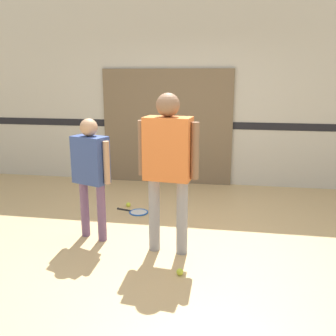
{
  "coord_description": "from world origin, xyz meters",
  "views": [
    {
      "loc": [
        0.7,
        -3.73,
        1.84
      ],
      "look_at": [
        0.08,
        -0.08,
        0.92
      ],
      "focal_mm": 40.0,
      "sensor_mm": 36.0,
      "label": 1
    }
  ],
  "objects": [
    {
      "name": "ground_plane",
      "position": [
        0.0,
        0.0,
        0.0
      ],
      "size": [
        16.0,
        16.0,
        0.0
      ],
      "primitive_type": "plane",
      "color": "tan"
    },
    {
      "name": "wall_back",
      "position": [
        0.0,
        2.63,
        1.6
      ],
      "size": [
        16.0,
        0.07,
        3.2
      ],
      "color": "beige",
      "rests_on": "ground_plane"
    },
    {
      "name": "wall_panel",
      "position": [
        -0.39,
        2.57,
        0.98
      ],
      "size": [
        2.22,
        0.05,
        1.95
      ],
      "color": "#756047",
      "rests_on": "ground_plane"
    },
    {
      "name": "person_instructor",
      "position": [
        0.08,
        -0.08,
        1.04
      ],
      "size": [
        0.63,
        0.31,
        1.68
      ],
      "rotation": [
        0.0,
        0.0,
        -0.11
      ],
      "color": "gray",
      "rests_on": "ground_plane"
    },
    {
      "name": "person_student_left",
      "position": [
        -0.83,
        0.11,
        0.86
      ],
      "size": [
        0.5,
        0.34,
        1.39
      ],
      "rotation": [
        0.0,
        0.0,
        -0.36
      ],
      "color": "#6B4C70",
      "rests_on": "ground_plane"
    },
    {
      "name": "racket_spare_on_floor",
      "position": [
        -0.53,
        0.99,
        0.01
      ],
      "size": [
        0.5,
        0.33,
        0.03
      ],
      "rotation": [
        0.0,
        0.0,
        2.87
      ],
      "color": "blue",
      "rests_on": "ground_plane"
    },
    {
      "name": "tennis_ball_near_instructor",
      "position": [
        0.27,
        -0.56,
        0.03
      ],
      "size": [
        0.07,
        0.07,
        0.07
      ],
      "primitive_type": "sphere",
      "color": "#CCE038",
      "rests_on": "ground_plane"
    },
    {
      "name": "tennis_ball_by_spare_racket",
      "position": [
        -0.72,
        1.19,
        0.03
      ],
      "size": [
        0.07,
        0.07,
        0.07
      ],
      "primitive_type": "sphere",
      "color": "#CCE038",
      "rests_on": "ground_plane"
    }
  ]
}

